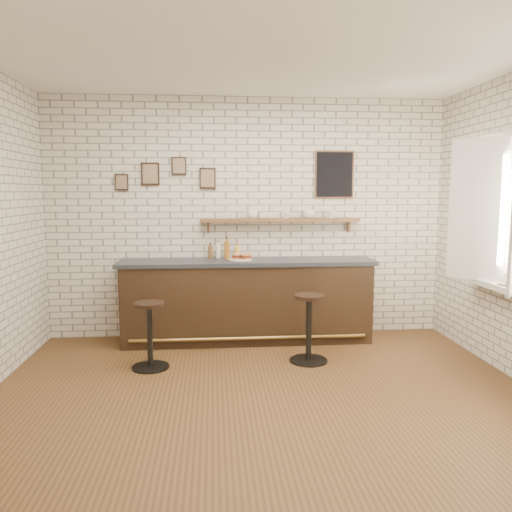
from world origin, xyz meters
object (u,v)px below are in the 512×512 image
object	(u,v)px
bitters_bottle_brown	(211,252)
shelf_cup_a	(253,214)
bar_counter	(247,300)
shelf_cup_c	(309,214)
ciabatta_sandwich	(242,256)
bar_stool_right	(309,326)
sandwich_plate	(241,260)
shelf_cup_b	(286,215)
bar_stool_left	(150,333)
book_upper	(509,284)
bitters_bottle_white	(218,251)
condiment_bottle_yellow	(237,252)
bitters_bottle_amber	(227,249)
book_lower	(509,286)
shelf_cup_d	(331,215)

from	to	relation	value
bitters_bottle_brown	shelf_cup_a	bearing A→B (deg)	0.75
bar_counter	shelf_cup_c	distance (m)	1.33
bar_counter	ciabatta_sandwich	bearing A→B (deg)	-171.97
ciabatta_sandwich	bar_stool_right	distance (m)	1.26
sandwich_plate	shelf_cup_a	xyz separation A→B (m)	(0.16, 0.21, 0.54)
bar_counter	shelf_cup_b	size ratio (longest dim) A/B	31.65
bar_stool_left	book_upper	bearing A→B (deg)	-10.47
bitters_bottle_white	condiment_bottle_yellow	bearing A→B (deg)	0.00
bitters_bottle_white	shelf_cup_a	xyz separation A→B (m)	(0.43, 0.01, 0.45)
bitters_bottle_brown	bar_stool_left	bearing A→B (deg)	-120.30
bitters_bottle_amber	ciabatta_sandwich	bearing A→B (deg)	-49.66
bitters_bottle_amber	book_upper	size ratio (longest dim) A/B	1.21
shelf_cup_c	ciabatta_sandwich	bearing A→B (deg)	89.68
sandwich_plate	book_lower	distance (m)	2.92
bitters_bottle_white	book_upper	bearing A→B (deg)	-32.07
bitters_bottle_amber	bar_stool_right	xyz separation A→B (m)	(0.85, -1.03, -0.72)
bar_stool_left	shelf_cup_b	world-z (taller)	shelf_cup_b
shelf_cup_d	bitters_bottle_brown	bearing A→B (deg)	164.17
ciabatta_sandwich	condiment_bottle_yellow	size ratio (longest dim) A/B	1.42
bar_counter	bitters_bottle_brown	size ratio (longest dim) A/B	15.88
condiment_bottle_yellow	shelf_cup_b	xyz separation A→B (m)	(0.62, 0.01, 0.46)
shelf_cup_d	shelf_cup_b	bearing A→B (deg)	163.91
book_upper	shelf_cup_c	bearing A→B (deg)	145.25
bar_stool_left	shelf_cup_c	world-z (taller)	shelf_cup_c
shelf_cup_b	book_lower	distance (m)	2.64
condiment_bottle_yellow	shelf_cup_a	size ratio (longest dim) A/B	1.34
condiment_bottle_yellow	shelf_cup_a	distance (m)	0.51
bar_stool_right	book_lower	distance (m)	2.01
shelf_cup_c	book_lower	distance (m)	2.45
condiment_bottle_yellow	shelf_cup_d	distance (m)	1.28
sandwich_plate	book_lower	size ratio (longest dim) A/B	1.22
ciabatta_sandwich	book_lower	distance (m)	2.91
bitters_bottle_brown	shelf_cup_d	xyz separation A→B (m)	(1.53, 0.01, 0.46)
bar_counter	shelf_cup_c	bearing A→B (deg)	14.22
shelf_cup_d	sandwich_plate	bearing A→B (deg)	174.18
ciabatta_sandwich	book_upper	world-z (taller)	ciabatta_sandwich
ciabatta_sandwich	shelf_cup_a	world-z (taller)	shelf_cup_a
bar_counter	condiment_bottle_yellow	distance (m)	0.62
bitters_bottle_amber	shelf_cup_c	size ratio (longest dim) A/B	1.93
sandwich_plate	bar_stool_right	bearing A→B (deg)	-50.00
shelf_cup_a	shelf_cup_b	world-z (taller)	shelf_cup_a
sandwich_plate	bitters_bottle_brown	size ratio (longest dim) A/B	1.43
shelf_cup_a	shelf_cup_b	size ratio (longest dim) A/B	1.38
ciabatta_sandwich	book_upper	size ratio (longest dim) A/B	1.17
shelf_cup_c	bar_counter	bearing A→B (deg)	90.15
bar_stool_right	shelf_cup_c	size ratio (longest dim) A/B	5.38
sandwich_plate	bar_stool_right	size ratio (longest dim) A/B	0.38
ciabatta_sandwich	bar_counter	bearing A→B (deg)	8.03
bitters_bottle_brown	ciabatta_sandwich	bearing A→B (deg)	-28.37
ciabatta_sandwich	shelf_cup_b	xyz separation A→B (m)	(0.58, 0.21, 0.48)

